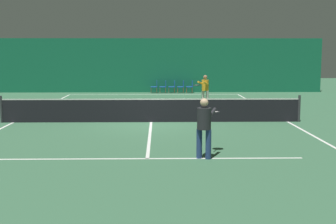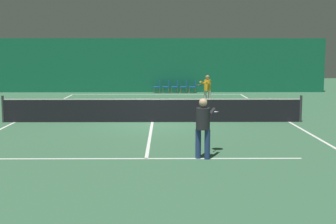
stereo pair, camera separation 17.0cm
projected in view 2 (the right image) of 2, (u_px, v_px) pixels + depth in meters
ground_plane at (152, 122)px, 18.72m from camera, size 60.00×60.00×0.00m
backdrop_curtain at (157, 65)px, 31.97m from camera, size 23.00×0.12×3.68m
court_line_baseline_far at (157, 94)px, 30.52m from camera, size 11.00×0.10×0.00m
court_line_service_far at (155, 104)px, 25.07m from camera, size 8.25×0.10×0.00m
court_line_service_near at (146, 159)px, 12.38m from camera, size 8.25×0.10×0.00m
court_line_sideline_left at (15, 122)px, 18.68m from camera, size 0.10×23.80×0.00m
court_line_sideline_right at (289, 122)px, 18.77m from camera, size 0.10×23.80×0.00m
court_line_centre at (152, 122)px, 18.72m from camera, size 0.10×12.80×0.00m
tennis_net at (152, 109)px, 18.66m from camera, size 12.00×0.10×1.07m
player_near at (203, 123)px, 12.30m from camera, size 0.83×1.36×1.61m
player_far at (207, 88)px, 24.37m from camera, size 1.01×1.28×1.58m
courtside_chair_0 at (158, 86)px, 31.60m from camera, size 0.44×0.44×0.84m
courtside_chair_1 at (167, 86)px, 31.61m from camera, size 0.44×0.44×0.84m
courtside_chair_2 at (176, 86)px, 31.61m from camera, size 0.44×0.44×0.84m
courtside_chair_3 at (185, 86)px, 31.62m from camera, size 0.44×0.44×0.84m
courtside_chair_4 at (193, 86)px, 31.62m from camera, size 0.44×0.44×0.84m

